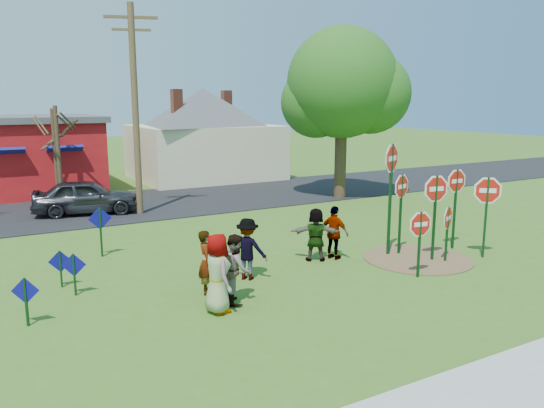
% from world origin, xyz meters
% --- Properties ---
extents(ground, '(120.00, 120.00, 0.00)m').
position_xyz_m(ground, '(0.00, 0.00, 0.00)').
color(ground, '#37621C').
rests_on(ground, ground).
extents(sidewalk, '(22.00, 1.80, 0.08)m').
position_xyz_m(sidewalk, '(0.00, -7.20, 0.04)').
color(sidewalk, '#9E9E99').
rests_on(sidewalk, ground).
extents(road, '(120.00, 7.50, 0.04)m').
position_xyz_m(road, '(0.00, 11.50, 0.02)').
color(road, black).
rests_on(road, ground).
extents(dirt_patch, '(3.20, 3.20, 0.03)m').
position_xyz_m(dirt_patch, '(4.50, -1.00, 0.01)').
color(dirt_patch, brown).
rests_on(dirt_patch, ground).
extents(red_building, '(9.40, 7.69, 3.90)m').
position_xyz_m(red_building, '(-5.50, 17.99, 1.97)').
color(red_building, '#A21016').
rests_on(red_building, ground).
extents(cream_house, '(9.40, 9.40, 6.50)m').
position_xyz_m(cream_house, '(5.50, 18.00, 2.92)').
color(cream_house, beige).
rests_on(cream_house, ground).
extents(stop_sign_a, '(0.92, 0.14, 1.92)m').
position_xyz_m(stop_sign_a, '(3.30, -2.23, 1.30)').
color(stop_sign_a, '#0F3A17').
rests_on(stop_sign_a, ground).
extents(stop_sign_b, '(1.09, 0.50, 3.56)m').
position_xyz_m(stop_sign_b, '(4.03, -0.23, 2.61)').
color(stop_sign_b, '#0F3A17').
rests_on(stop_sign_b, ground).
extents(stop_sign_c, '(1.05, 0.22, 2.68)m').
position_xyz_m(stop_sign_c, '(4.78, -1.32, 1.88)').
color(stop_sign_c, '#0F3A17').
rests_on(stop_sign_c, ground).
extents(stop_sign_d, '(1.01, 0.07, 2.68)m').
position_xyz_m(stop_sign_d, '(6.32, -0.69, 1.95)').
color(stop_sign_d, '#0F3A17').
rests_on(stop_sign_d, ground).
extents(stop_sign_e, '(0.86, 0.41, 1.78)m').
position_xyz_m(stop_sign_e, '(5.01, -1.61, 1.19)').
color(stop_sign_e, '#0F3A17').
rests_on(stop_sign_e, ground).
extents(stop_sign_f, '(0.86, 0.69, 2.59)m').
position_xyz_m(stop_sign_f, '(6.35, -1.84, 1.85)').
color(stop_sign_f, '#0F3A17').
rests_on(stop_sign_f, ground).
extents(stop_sign_g, '(0.96, 0.30, 2.61)m').
position_xyz_m(stop_sign_g, '(4.37, -0.33, 1.83)').
color(stop_sign_g, '#0F3A17').
rests_on(stop_sign_g, ground).
extents(blue_diamond_a, '(0.53, 0.26, 1.06)m').
position_xyz_m(blue_diamond_a, '(-6.09, -0.53, 0.65)').
color(blue_diamond_a, '#0F3A17').
rests_on(blue_diamond_a, ground).
extents(blue_diamond_b, '(0.55, 0.21, 1.05)m').
position_xyz_m(blue_diamond_b, '(-4.91, 0.85, 0.65)').
color(blue_diamond_b, '#0F3A17').
rests_on(blue_diamond_b, ground).
extents(blue_diamond_c, '(0.56, 0.14, 0.96)m').
position_xyz_m(blue_diamond_c, '(-5.12, 1.63, 0.58)').
color(blue_diamond_c, '#0F3A17').
rests_on(blue_diamond_c, ground).
extents(blue_diamond_d, '(0.69, 0.07, 1.53)m').
position_xyz_m(blue_diamond_d, '(-3.64, 3.90, 0.95)').
color(blue_diamond_d, '#0F3A17').
rests_on(blue_diamond_d, ground).
extents(person_a, '(0.58, 0.88, 1.79)m').
position_xyz_m(person_a, '(-2.32, -1.79, 0.90)').
color(person_a, '#455E95').
rests_on(person_a, ground).
extents(person_b, '(0.52, 0.66, 1.58)m').
position_xyz_m(person_b, '(-2.08, -0.56, 0.79)').
color(person_b, '#207463').
rests_on(person_b, ground).
extents(person_c, '(0.81, 0.93, 1.64)m').
position_xyz_m(person_c, '(-1.71, -1.46, 0.82)').
color(person_c, brown).
rests_on(person_c, ground).
extents(person_d, '(1.18, 1.18, 1.64)m').
position_xyz_m(person_d, '(-0.73, -0.12, 0.82)').
color(person_d, '#36353B').
rests_on(person_d, ground).
extents(person_e, '(0.72, 1.02, 1.60)m').
position_xyz_m(person_e, '(2.33, 0.23, 0.80)').
color(person_e, '#4C2C5E').
rests_on(person_e, ground).
extents(person_f, '(1.50, 1.18, 1.59)m').
position_xyz_m(person_f, '(1.76, 0.38, 0.79)').
color(person_f, '#19492D').
rests_on(person_f, ground).
extents(suv, '(4.46, 2.56, 1.43)m').
position_xyz_m(suv, '(-2.86, 10.44, 0.75)').
color(suv, '#2C2B30').
rests_on(suv, road).
extents(utility_pole, '(1.99, 0.74, 8.39)m').
position_xyz_m(utility_pole, '(-0.94, 9.35, 4.42)').
color(utility_pole, '#4C3823').
rests_on(utility_pole, ground).
extents(leafy_tree, '(5.68, 5.18, 8.07)m').
position_xyz_m(leafy_tree, '(8.69, 8.33, 5.20)').
color(leafy_tree, '#382819').
rests_on(leafy_tree, ground).
extents(bare_tree_east, '(1.80, 1.80, 4.45)m').
position_xyz_m(bare_tree_east, '(-3.50, 12.82, 2.88)').
color(bare_tree_east, '#382819').
rests_on(bare_tree_east, ground).
extents(bare_tree_extra, '(1.80, 1.80, 4.32)m').
position_xyz_m(bare_tree_extra, '(-3.55, 13.37, 2.80)').
color(bare_tree_extra, '#382819').
rests_on(bare_tree_extra, ground).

